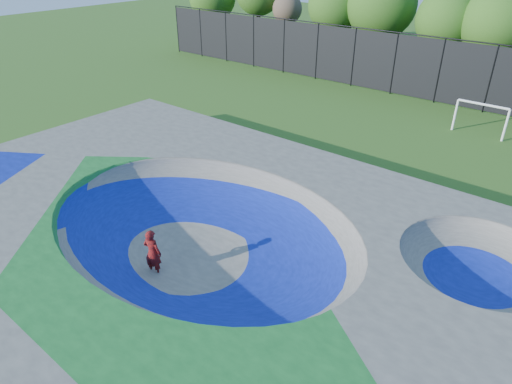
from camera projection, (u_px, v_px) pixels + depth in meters
ground at (203, 256)px, 15.15m from camera, size 120.00×120.00×0.00m
skate_deck at (202, 238)px, 14.79m from camera, size 22.00×14.00×1.50m
skater at (153, 253)px, 13.98m from camera, size 0.67×0.52×1.63m
skateboard at (155, 273)px, 14.36m from camera, size 0.80×0.33×0.05m
soccer_goal at (481, 113)px, 23.92m from camera, size 2.68×0.12×1.77m
fence at (440, 70)px, 28.38m from camera, size 48.09×0.09×4.04m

